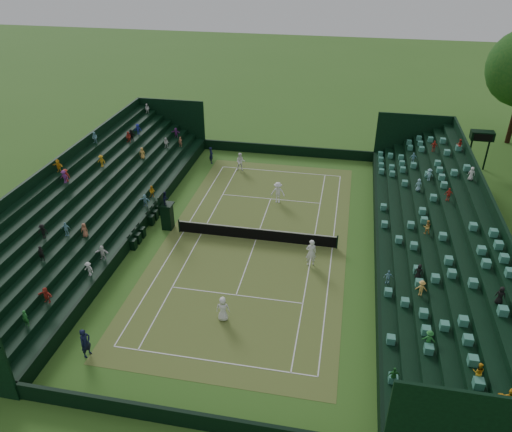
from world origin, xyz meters
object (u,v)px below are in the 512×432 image
object	(u,v)px
umpire_chair	(167,213)
player_near_east	(311,253)
player_far_west	(241,162)
player_far_east	(278,192)
tennis_net	(256,234)
player_near_west	(223,309)

from	to	relation	value
umpire_chair	player_near_east	bearing A→B (deg)	-13.81
player_near_east	player_far_west	world-z (taller)	player_near_east
umpire_chair	player_near_east	size ratio (longest dim) A/B	1.55
player_near_east	player_far_east	world-z (taller)	player_near_east
tennis_net	player_far_west	bearing A→B (deg)	107.83
umpire_chair	player_far_east	bearing A→B (deg)	36.92
tennis_net	player_near_east	world-z (taller)	player_near_east
tennis_net	player_near_east	xyz separation A→B (m)	(4.15, -2.33, 0.46)
tennis_net	player_far_west	size ratio (longest dim) A/B	6.69
player_near_east	player_far_east	distance (m)	9.00
player_near_west	player_far_east	world-z (taller)	player_far_east
umpire_chair	player_far_west	bearing A→B (deg)	74.22
umpire_chair	player_far_east	distance (m)	9.33
tennis_net	umpire_chair	world-z (taller)	umpire_chair
player_near_west	tennis_net	bearing A→B (deg)	-98.21
player_near_east	player_far_west	xyz separation A→B (m)	(-7.83, 13.76, -0.11)
umpire_chair	player_far_west	size ratio (longest dim) A/B	1.76
player_near_west	player_near_east	distance (m)	7.71
tennis_net	player_near_east	size ratio (longest dim) A/B	5.91
tennis_net	umpire_chair	size ratio (longest dim) A/B	3.80
umpire_chair	player_near_west	world-z (taller)	umpire_chair
tennis_net	player_near_west	xyz separation A→B (m)	(-0.23, -8.67, 0.27)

